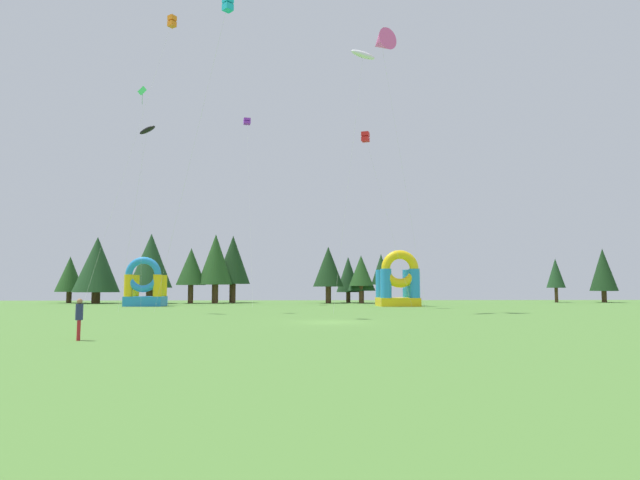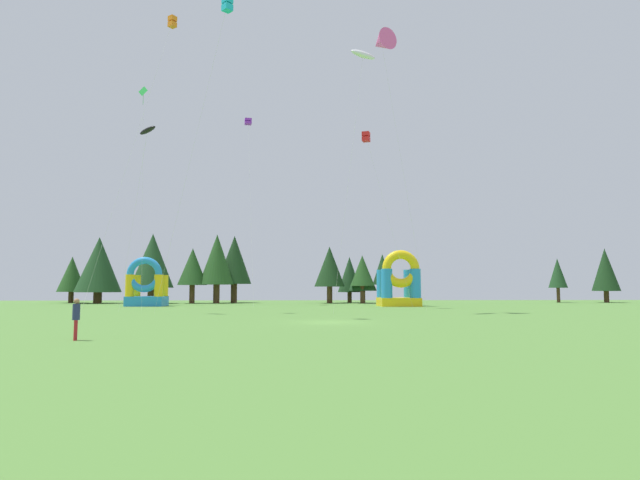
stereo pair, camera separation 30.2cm
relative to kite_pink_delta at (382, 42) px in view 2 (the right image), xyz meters
name	(u,v)px [view 2 (the right image)]	position (x,y,z in m)	size (l,w,h in m)	color
ground_plane	(329,322)	(-6.02, -15.08, -25.84)	(120.00, 120.00, 0.00)	#548438
kite_pink_delta	(382,42)	(0.00, 0.00, 0.00)	(6.07, 4.13, 26.96)	#EA599E
kite_red_box	(366,137)	(-0.33, 9.36, -6.73)	(5.23, 2.33, 19.69)	red
kite_purple_box	(248,122)	(-14.73, 22.07, -1.24)	(2.25, 10.31, 25.07)	purple
kite_green_diamond	(144,95)	(-25.25, 9.54, -2.23)	(2.10, 4.59, 24.44)	green
kite_white_parafoil	(363,55)	(-1.96, -1.31, -1.86)	(4.60, 3.77, 24.58)	white
kite_cyan_box	(227,6)	(-13.75, -8.59, -1.23)	(7.62, 8.41, 25.27)	#19B7CC
kite_orange_box	(172,23)	(-20.21, 0.55, 1.78)	(5.53, 7.27, 28.29)	orange
kite_black_parafoil	(147,131)	(-21.60, -1.77, -9.52)	(3.83, 3.19, 16.83)	black
person_far_side	(76,315)	(-17.52, -26.62, -24.78)	(0.36, 0.36, 1.77)	#B21E26
inflatable_red_slide	(399,285)	(4.17, 14.50, -23.35)	(4.70, 4.87, 6.63)	yellow
inflatable_yellow_castle	(146,289)	(-26.15, 16.04, -23.75)	(4.40, 3.69, 5.86)	#268CD8
tree_row_0	(72,274)	(-40.85, 30.59, -21.70)	(4.01, 4.01, 6.74)	#4C331E
tree_row_1	(99,265)	(-36.11, 27.97, -20.39)	(6.38, 6.38, 9.38)	#4C331E
tree_row_2	(152,261)	(-28.35, 26.99, -19.89)	(5.94, 5.94, 9.79)	#4C331E
tree_row_3	(193,267)	(-22.84, 27.52, -20.71)	(4.13, 4.13, 7.79)	#4C331E
tree_row_4	(217,260)	(-19.49, 28.02, -19.65)	(4.99, 4.99, 9.84)	#4C331E
tree_row_5	(234,260)	(-17.25, 30.13, -19.59)	(5.05, 5.05, 9.86)	#4C331E
tree_row_6	(330,267)	(-3.37, 27.37, -20.67)	(4.36, 4.36, 8.09)	#4C331E
tree_row_7	(350,275)	(-0.23, 30.11, -21.71)	(3.51, 3.51, 6.77)	#4C331E
tree_row_8	(362,271)	(1.20, 26.23, -21.29)	(3.43, 3.43, 6.78)	#4C331E
tree_row_9	(363,274)	(1.44, 27.86, -21.67)	(4.04, 4.04, 6.66)	#4C331E
tree_row_10	(382,270)	(4.23, 27.25, -21.07)	(2.86, 2.86, 7.03)	#4C331E
tree_row_11	(558,273)	(30.99, 29.51, -21.52)	(2.71, 2.71, 6.56)	#4C331E
tree_row_12	(605,270)	(38.04, 28.99, -20.98)	(3.95, 3.95, 8.07)	#4C331E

